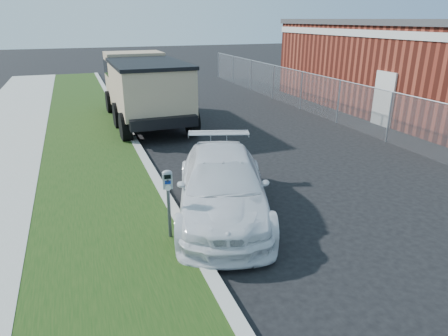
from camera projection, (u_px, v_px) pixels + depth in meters
name	position (u px, v px, depth m)	size (l,w,h in m)	color
ground	(297.00, 216.00, 9.02)	(120.00, 120.00, 0.00)	black
streetside	(34.00, 215.00, 8.92)	(6.12, 50.00, 0.15)	#97978F
chainlink_fence	(339.00, 93.00, 16.68)	(0.06, 30.06, 30.00)	slate
brick_building	(433.00, 64.00, 19.22)	(9.20, 14.20, 4.17)	maroon
parking_meter	(168.00, 189.00, 7.58)	(0.21, 0.16, 1.40)	#3F4247
white_wagon	(222.00, 184.00, 8.96)	(1.95, 4.79, 1.39)	white
dump_truck	(144.00, 85.00, 16.78)	(2.89, 7.08, 2.76)	black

